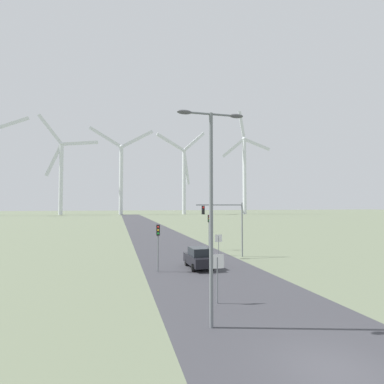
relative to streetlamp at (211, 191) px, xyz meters
The scene contains 13 objects.
ground_plane 8.17m from the streetlamp, 55.88° to the right, with size 600.00×600.00×0.00m, color #667056.
road_surface 44.17m from the streetlamp, 86.12° to the left, with size 10.00×240.00×0.01m.
streetlamp is the anchor object (origin of this frame).
stop_sign_near 5.45m from the streetlamp, 66.50° to the left, with size 0.81×0.07×2.77m.
stop_sign_far 19.96m from the streetlamp, 69.96° to the left, with size 0.81×0.07×2.31m.
traffic_light_post_near_left 12.40m from the streetlamp, 94.22° to the left, with size 0.28×0.34×3.92m.
traffic_light_post_near_right 23.66m from the streetlamp, 72.98° to the left, with size 0.28×0.34×4.35m.
traffic_light_mast_overhead 18.51m from the streetlamp, 67.42° to the left, with size 5.24×0.35×5.84m.
car_approaching 13.84m from the streetlamp, 77.22° to the left, with size 1.93×4.15×1.83m.
wind_turbine_left 173.49m from the streetlamp, 101.86° to the left, with size 32.48×4.19×56.56m.
wind_turbine_center 164.84m from the streetlamp, 90.81° to the left, with size 36.68×2.60×50.54m.
wind_turbine_right 167.84m from the streetlamp, 77.96° to the left, with size 33.26×15.64×52.51m.
wind_turbine_far_right 171.93m from the streetlamp, 65.49° to the left, with size 30.33×3.64×63.13m.
Camera 1 is at (-7.17, -8.84, 5.58)m, focal length 28.00 mm.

